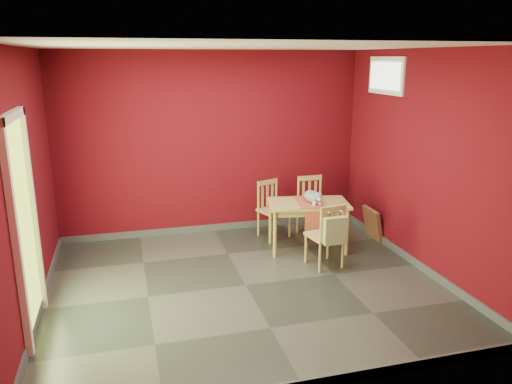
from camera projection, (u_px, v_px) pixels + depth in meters
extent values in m
plane|color=#2D342D|center=(246.00, 285.00, 5.86)|extent=(4.50, 4.50, 0.00)
plane|color=#510811|center=(212.00, 144.00, 7.37)|extent=(4.50, 0.00, 4.50)
plane|color=#510811|center=(311.00, 232.00, 3.65)|extent=(4.50, 0.00, 4.50)
plane|color=#510811|center=(25.00, 187.00, 4.94)|extent=(0.00, 4.00, 4.00)
plane|color=#510811|center=(424.00, 162.00, 6.08)|extent=(0.00, 4.00, 4.00)
plane|color=white|center=(244.00, 46.00, 5.16)|extent=(4.50, 4.50, 0.00)
cube|color=#3F4244|center=(214.00, 227.00, 7.70)|extent=(4.50, 0.02, 0.10)
cube|color=#3F4244|center=(41.00, 305.00, 5.28)|extent=(0.03, 4.00, 0.10)
cube|color=#3F4244|center=(414.00, 261.00, 6.42)|extent=(0.03, 4.00, 0.10)
cube|color=#B7D838|center=(23.00, 231.00, 4.65)|extent=(0.02, 0.85, 2.05)
cube|color=white|center=(16.00, 244.00, 4.22)|extent=(0.06, 0.08, 2.13)
cube|color=white|center=(33.00, 212.00, 5.08)|extent=(0.06, 0.08, 2.13)
cube|color=white|center=(11.00, 116.00, 4.38)|extent=(0.06, 1.01, 0.08)
cube|color=white|center=(386.00, 76.00, 6.75)|extent=(0.03, 0.90, 0.50)
cube|color=white|center=(385.00, 76.00, 6.74)|extent=(0.02, 0.76, 0.36)
cube|color=silver|center=(312.00, 204.00, 8.04)|extent=(0.08, 0.02, 0.12)
cube|color=tan|center=(308.00, 203.00, 6.81)|extent=(1.18, 0.82, 0.04)
cube|color=tan|center=(308.00, 208.00, 6.82)|extent=(1.06, 0.70, 0.09)
cylinder|color=tan|center=(275.00, 234.00, 6.61)|extent=(0.05, 0.05, 0.64)
cylinder|color=tan|center=(271.00, 222.00, 7.11)|extent=(0.05, 0.05, 0.64)
cylinder|color=tan|center=(347.00, 232.00, 6.68)|extent=(0.05, 0.05, 0.64)
cylinder|color=tan|center=(338.00, 220.00, 7.19)|extent=(0.05, 0.05, 0.64)
cube|color=#9F442C|center=(308.00, 202.00, 6.80)|extent=(0.41, 0.66, 0.01)
cube|color=#9F442C|center=(317.00, 220.00, 6.55)|extent=(0.30, 0.06, 0.31)
cube|color=tan|center=(274.00, 211.00, 7.37)|extent=(0.50, 0.50, 0.04)
cylinder|color=tan|center=(272.00, 229.00, 7.20)|extent=(0.03, 0.03, 0.38)
cylinder|color=tan|center=(258.00, 223.00, 7.46)|extent=(0.03, 0.03, 0.38)
cylinder|color=tan|center=(290.00, 225.00, 7.39)|extent=(0.03, 0.03, 0.38)
cylinder|color=tan|center=(276.00, 219.00, 7.65)|extent=(0.03, 0.03, 0.38)
cylinder|color=tan|center=(258.00, 195.00, 7.34)|extent=(0.03, 0.03, 0.42)
cylinder|color=tan|center=(276.00, 192.00, 7.53)|extent=(0.03, 0.03, 0.42)
cube|color=tan|center=(267.00, 182.00, 7.39)|extent=(0.34, 0.15, 0.06)
cube|color=tan|center=(262.00, 197.00, 7.40)|extent=(0.04, 0.03, 0.32)
cube|color=tan|center=(267.00, 196.00, 7.45)|extent=(0.04, 0.03, 0.32)
cube|color=tan|center=(272.00, 195.00, 7.50)|extent=(0.04, 0.03, 0.32)
cube|color=tan|center=(313.00, 208.00, 7.41)|extent=(0.41, 0.41, 0.04)
cylinder|color=tan|center=(306.00, 227.00, 7.26)|extent=(0.04, 0.04, 0.40)
cylinder|color=tan|center=(298.00, 220.00, 7.59)|extent=(0.04, 0.04, 0.40)
cylinder|color=tan|center=(328.00, 225.00, 7.35)|extent=(0.04, 0.04, 0.40)
cylinder|color=tan|center=(319.00, 218.00, 7.68)|extent=(0.04, 0.04, 0.40)
cylinder|color=tan|center=(298.00, 190.00, 7.47)|extent=(0.04, 0.04, 0.44)
cylinder|color=tan|center=(320.00, 189.00, 7.56)|extent=(0.04, 0.04, 0.44)
cube|color=tan|center=(310.00, 178.00, 7.46)|extent=(0.37, 0.03, 0.07)
cube|color=tan|center=(303.00, 193.00, 7.50)|extent=(0.03, 0.02, 0.34)
cube|color=tan|center=(309.00, 192.00, 7.52)|extent=(0.03, 0.02, 0.34)
cube|color=tan|center=(315.00, 192.00, 7.55)|extent=(0.03, 0.02, 0.34)
cube|color=tan|center=(325.00, 236.00, 6.32)|extent=(0.46, 0.46, 0.04)
cylinder|color=tan|center=(328.00, 245.00, 6.59)|extent=(0.03, 0.03, 0.38)
cylinder|color=tan|center=(343.00, 254.00, 6.29)|extent=(0.03, 0.03, 0.38)
cylinder|color=tan|center=(306.00, 249.00, 6.45)|extent=(0.03, 0.03, 0.38)
cylinder|color=tan|center=(320.00, 258.00, 6.16)|extent=(0.03, 0.03, 0.38)
cylinder|color=tan|center=(344.00, 221.00, 6.18)|extent=(0.03, 0.03, 0.42)
cylinder|color=tan|center=(321.00, 224.00, 6.04)|extent=(0.03, 0.03, 0.42)
cube|color=tan|center=(333.00, 209.00, 6.07)|extent=(0.36, 0.09, 0.07)
cube|color=tan|center=(339.00, 224.00, 6.16)|extent=(0.04, 0.02, 0.33)
cube|color=tan|center=(333.00, 225.00, 6.12)|extent=(0.04, 0.02, 0.33)
cube|color=tan|center=(326.00, 226.00, 6.08)|extent=(0.04, 0.02, 0.33)
cube|color=#8CA76B|center=(335.00, 231.00, 6.06)|extent=(0.29, 0.09, 0.34)
cylinder|color=#8CA76B|center=(328.00, 212.00, 6.03)|extent=(0.01, 0.14, 0.01)
cylinder|color=#8CA76B|center=(340.00, 211.00, 6.07)|extent=(0.01, 0.14, 0.01)
cube|color=brown|center=(373.00, 224.00, 7.33)|extent=(0.16, 0.46, 0.46)
cube|color=black|center=(372.00, 224.00, 7.33)|extent=(0.11, 0.32, 0.32)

